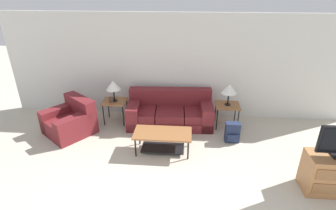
% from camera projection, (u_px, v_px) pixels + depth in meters
% --- Properties ---
extents(wall_back, '(8.66, 0.06, 2.60)m').
position_uv_depth(wall_back, '(177.00, 67.00, 6.51)').
color(wall_back, silver).
rests_on(wall_back, ground_plane).
extents(couch, '(2.09, 1.03, 0.82)m').
position_uv_depth(couch, '(170.00, 113.00, 6.46)').
color(couch, maroon).
rests_on(couch, ground_plane).
extents(armchair, '(1.34, 1.34, 0.80)m').
position_uv_depth(armchair, '(71.00, 121.00, 6.08)').
color(armchair, maroon).
rests_on(armchair, ground_plane).
extents(coffee_table, '(1.17, 0.57, 0.45)m').
position_uv_depth(coffee_table, '(163.00, 137.00, 5.36)').
color(coffee_table, '#935B33').
rests_on(coffee_table, ground_plane).
extents(side_table_left, '(0.57, 0.50, 0.57)m').
position_uv_depth(side_table_left, '(115.00, 103.00, 6.45)').
color(side_table_left, '#935B33').
rests_on(side_table_left, ground_plane).
extents(side_table_right, '(0.57, 0.50, 0.57)m').
position_uv_depth(side_table_right, '(227.00, 107.00, 6.25)').
color(side_table_right, '#935B33').
rests_on(side_table_right, ground_plane).
extents(table_lamp_left, '(0.36, 0.36, 0.52)m').
position_uv_depth(table_lamp_left, '(113.00, 85.00, 6.25)').
color(table_lamp_left, black).
rests_on(table_lamp_left, side_table_left).
extents(table_lamp_right, '(0.36, 0.36, 0.52)m').
position_uv_depth(table_lamp_right, '(229.00, 89.00, 6.05)').
color(table_lamp_right, black).
rests_on(table_lamp_right, side_table_right).
extents(tv_console, '(0.97, 0.48, 0.69)m').
position_uv_depth(tv_console, '(335.00, 174.00, 4.33)').
color(tv_console, '#A87042').
rests_on(tv_console, ground_plane).
extents(backpack, '(0.31, 0.25, 0.46)m').
position_uv_depth(backpack, '(232.00, 132.00, 5.75)').
color(backpack, '#1E2847').
rests_on(backpack, ground_plane).
extents(picture_frame, '(0.10, 0.04, 0.13)m').
position_uv_depth(picture_frame, '(111.00, 100.00, 6.34)').
color(picture_frame, '#4C3828').
rests_on(picture_frame, side_table_left).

